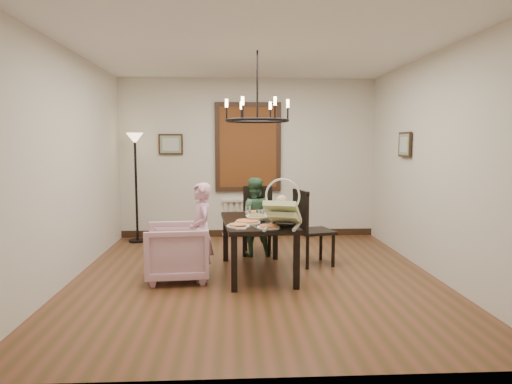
{
  "coord_description": "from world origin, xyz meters",
  "views": [
    {
      "loc": [
        -0.28,
        -5.59,
        1.67
      ],
      "look_at": [
        0.02,
        0.18,
        1.05
      ],
      "focal_mm": 32.0,
      "sensor_mm": 36.0,
      "label": 1
    }
  ],
  "objects": [
    {
      "name": "baby_bouncer",
      "position": [
        0.3,
        -0.39,
        0.89
      ],
      "size": [
        0.58,
        0.7,
        0.39
      ],
      "primitive_type": null,
      "rotation": [
        0.0,
        0.0,
        -0.28
      ],
      "color": "#DEEFA5",
      "rests_on": "dining_table"
    },
    {
      "name": "drinking_glass",
      "position": [
        0.06,
        0.15,
        0.76
      ],
      "size": [
        0.07,
        0.07,
        0.13
      ],
      "primitive_type": "cylinder",
      "color": "silver",
      "rests_on": "dining_table"
    },
    {
      "name": "chair_right",
      "position": [
        0.84,
        0.52,
        0.53
      ],
      "size": [
        0.57,
        0.57,
        1.05
      ],
      "primitive_type": null,
      "rotation": [
        0.0,
        0.0,
        1.83
      ],
      "color": "black",
      "rests_on": "room_shell"
    },
    {
      "name": "radiator",
      "position": [
        0.0,
        2.48,
        0.35
      ],
      "size": [
        0.92,
        0.12,
        0.62
      ],
      "primitive_type": null,
      "color": "silver",
      "rests_on": "room_shell"
    },
    {
      "name": "salad_bowl",
      "position": [
        0.03,
        0.06,
        0.74
      ],
      "size": [
        0.33,
        0.33,
        0.08
      ],
      "primitive_type": "imported",
      "color": "white",
      "rests_on": "dining_table"
    },
    {
      "name": "window_blinds",
      "position": [
        0.0,
        2.46,
        1.6
      ],
      "size": [
        1.0,
        0.03,
        1.4
      ],
      "primitive_type": "cube",
      "color": "#5C2812",
      "rests_on": "room_shell"
    },
    {
      "name": "dining_table",
      "position": [
        0.03,
        0.13,
        0.61
      ],
      "size": [
        0.96,
        1.55,
        0.7
      ],
      "rotation": [
        0.0,
        0.0,
        0.08
      ],
      "color": "black",
      "rests_on": "room_shell"
    },
    {
      "name": "armchair",
      "position": [
        -0.96,
        -0.07,
        0.35
      ],
      "size": [
        0.82,
        0.81,
        0.69
      ],
      "primitive_type": "imported",
      "rotation": [
        0.0,
        0.0,
        -1.48
      ],
      "color": "#D5A3B2",
      "rests_on": "room_shell"
    },
    {
      "name": "room_shell",
      "position": [
        0.0,
        0.37,
        1.4
      ],
      "size": [
        4.51,
        5.0,
        2.81
      ],
      "color": "brown",
      "rests_on": "ground"
    },
    {
      "name": "pizza_platter",
      "position": [
        -0.1,
        -0.11,
        0.72
      ],
      "size": [
        0.31,
        0.31,
        0.04
      ],
      "primitive_type": "cylinder",
      "color": "tan",
      "rests_on": "dining_table"
    },
    {
      "name": "picture_back",
      "position": [
        -1.35,
        2.47,
        1.65
      ],
      "size": [
        0.42,
        0.03,
        0.36
      ],
      "primitive_type": "cube",
      "color": "black",
      "rests_on": "room_shell"
    },
    {
      "name": "seated_man",
      "position": [
        0.03,
        1.08,
        0.48
      ],
      "size": [
        0.49,
        0.39,
        0.97
      ],
      "primitive_type": "imported",
      "rotation": [
        0.0,
        0.0,
        3.18
      ],
      "color": "#3B6341",
      "rests_on": "room_shell"
    },
    {
      "name": "floor_lamp",
      "position": [
        -1.9,
        2.15,
        0.9
      ],
      "size": [
        0.3,
        0.3,
        1.8
      ],
      "primitive_type": null,
      "color": "black",
      "rests_on": "room_shell"
    },
    {
      "name": "elderly_woman",
      "position": [
        -0.66,
        -0.13,
        0.5
      ],
      "size": [
        0.33,
        0.42,
        0.99
      ],
      "primitive_type": "imported",
      "rotation": [
        0.0,
        0.0,
        -1.27
      ],
      "color": "#DC9BB7",
      "rests_on": "room_shell"
    },
    {
      "name": "picture_right",
      "position": [
        2.21,
        0.9,
        1.65
      ],
      "size": [
        0.03,
        0.42,
        0.36
      ],
      "primitive_type": "cube",
      "rotation": [
        0.0,
        0.0,
        1.57
      ],
      "color": "black",
      "rests_on": "room_shell"
    },
    {
      "name": "chandelier",
      "position": [
        0.03,
        0.13,
        1.95
      ],
      "size": [
        0.8,
        0.8,
        0.04
      ],
      "primitive_type": "torus",
      "color": "black",
      "rests_on": "room_shell"
    },
    {
      "name": "chair_far",
      "position": [
        0.09,
        1.18,
        0.51
      ],
      "size": [
        0.5,
        0.5,
        1.03
      ],
      "primitive_type": null,
      "rotation": [
        0.0,
        0.0,
        -0.11
      ],
      "color": "black",
      "rests_on": "room_shell"
    }
  ]
}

